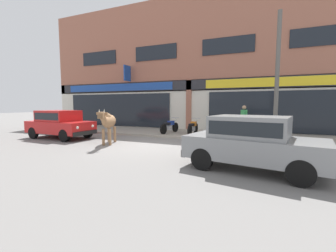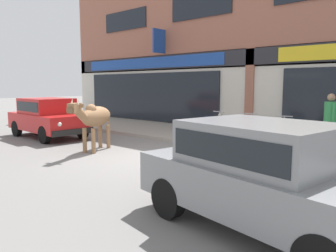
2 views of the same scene
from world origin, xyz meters
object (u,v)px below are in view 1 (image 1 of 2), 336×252
at_px(car_1, 252,140).
at_px(motorcycle_2, 216,129).
at_px(car_0, 60,123).
at_px(motorcycle_1, 193,127).
at_px(pedestrian, 244,118).
at_px(utility_pole, 277,77).
at_px(cow, 108,122).
at_px(motorcycle_0, 170,126).

bearing_deg(car_1, motorcycle_2, 110.08).
height_order(car_0, motorcycle_1, car_0).
bearing_deg(car_0, car_1, -12.90).
relative_size(pedestrian, utility_pole, 0.28).
xyz_separation_m(car_0, utility_pole, (10.28, 2.48, 2.13)).
relative_size(cow, car_1, 0.53).
xyz_separation_m(motorcycle_0, utility_pole, (5.47, -0.92, 2.44)).
relative_size(motorcycle_2, utility_pole, 0.32).
bearing_deg(motorcycle_1, motorcycle_2, -4.56).
height_order(motorcycle_0, motorcycle_2, same).
xyz_separation_m(cow, motorcycle_2, (4.11, 3.64, -0.50)).
xyz_separation_m(motorcycle_2, pedestrian, (1.35, -0.02, 0.60)).
relative_size(car_0, pedestrian, 2.30).
relative_size(car_1, pedestrian, 2.37).
bearing_deg(cow, car_0, 173.35).
bearing_deg(motorcycle_2, motorcycle_0, 176.65).
relative_size(car_0, motorcycle_0, 2.05).
relative_size(motorcycle_2, pedestrian, 1.12).
bearing_deg(cow, motorcycle_0, 70.11).
height_order(cow, motorcycle_1, cow).
bearing_deg(motorcycle_1, utility_pole, -12.12).
height_order(car_1, pedestrian, pedestrian).
height_order(pedestrian, utility_pole, utility_pole).
bearing_deg(motorcycle_0, motorcycle_1, -2.24).
xyz_separation_m(car_1, motorcycle_2, (-1.98, 5.42, -0.31)).
distance_m(motorcycle_1, motorcycle_2, 1.32).
bearing_deg(motorcycle_2, motorcycle_1, 175.44).
xyz_separation_m(car_0, car_1, (9.53, -2.18, 0.00)).
distance_m(motorcycle_0, utility_pole, 6.06).
xyz_separation_m(cow, car_0, (-3.43, 0.40, -0.19)).
relative_size(car_1, utility_pole, 0.67).
height_order(cow, motorcycle_2, cow).
distance_m(motorcycle_0, motorcycle_2, 2.74).
distance_m(cow, motorcycle_2, 5.51).
bearing_deg(motorcycle_0, car_0, -144.74).
bearing_deg(motorcycle_0, pedestrian, -2.48).
height_order(motorcycle_2, pedestrian, pedestrian).
height_order(car_0, utility_pole, utility_pole).
height_order(motorcycle_0, pedestrian, pedestrian).
distance_m(motorcycle_2, utility_pole, 3.74).
height_order(motorcycle_1, pedestrian, pedestrian).
distance_m(car_0, utility_pole, 10.78).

